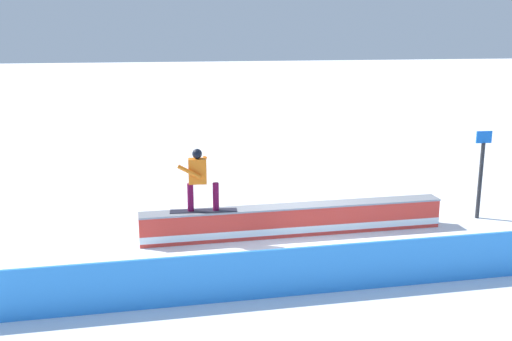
% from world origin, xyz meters
% --- Properties ---
extents(ground_plane, '(120.00, 120.00, 0.00)m').
position_xyz_m(ground_plane, '(0.00, 0.00, 0.00)').
color(ground_plane, white).
extents(grind_box, '(7.18, 0.90, 0.71)m').
position_xyz_m(grind_box, '(0.00, 0.00, 0.32)').
color(grind_box, red).
rests_on(grind_box, ground_plane).
extents(snowboarder, '(1.52, 0.43, 1.44)m').
position_xyz_m(snowboarder, '(2.21, 0.12, 1.49)').
color(snowboarder, '#211F2C').
rests_on(snowboarder, grind_box).
extents(safety_fence, '(13.05, 0.82, 0.92)m').
position_xyz_m(safety_fence, '(0.00, 3.19, 0.46)').
color(safety_fence, '#2D86EC').
rests_on(safety_fence, ground_plane).
extents(trail_marker, '(0.40, 0.10, 2.24)m').
position_xyz_m(trail_marker, '(-4.87, -0.52, 1.19)').
color(trail_marker, '#262628').
rests_on(trail_marker, ground_plane).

